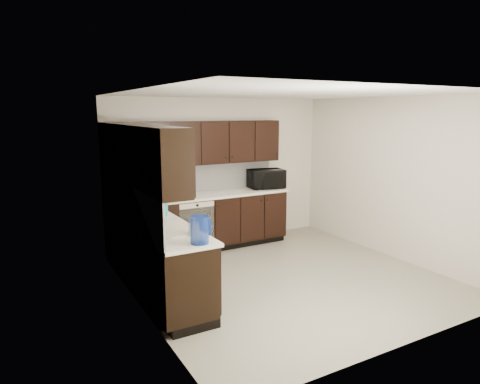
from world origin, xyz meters
name	(u,v)px	position (x,y,z in m)	size (l,w,h in m)	color
floor	(285,278)	(0.00, 0.00, 0.00)	(4.00, 4.00, 0.00)	gray
ceiling	(289,93)	(0.00, 0.00, 2.50)	(4.00, 4.00, 0.00)	white
wall_back	(220,171)	(0.00, 2.00, 1.25)	(4.00, 0.02, 2.50)	beige
wall_left	(139,205)	(-2.00, 0.00, 1.25)	(0.02, 4.00, 2.50)	beige
wall_right	(392,178)	(2.00, 0.00, 1.25)	(0.02, 4.00, 2.50)	beige
wall_front	(412,223)	(0.00, -2.00, 1.25)	(4.00, 0.02, 2.50)	beige
lower_cabinets	(186,239)	(-1.01, 1.11, 0.41)	(3.00, 2.80, 0.90)	black
countertop	(185,206)	(-1.01, 1.11, 0.92)	(3.03, 2.83, 0.04)	silver
backsplash	(166,187)	(-1.22, 1.32, 1.18)	(3.00, 2.80, 0.48)	white
upper_cabinets	(175,147)	(-1.10, 1.20, 1.77)	(3.00, 2.80, 0.70)	black
dishwasher	(197,223)	(-0.70, 1.41, 0.55)	(0.58, 0.04, 0.78)	beige
sink	(168,234)	(-1.68, -0.01, 0.88)	(0.54, 0.82, 0.42)	beige
microwave	(266,179)	(0.75, 1.68, 1.11)	(0.60, 0.40, 0.33)	black
soap_bottle_a	(194,227)	(-1.52, -0.41, 1.04)	(0.09, 0.09, 0.20)	gray
soap_bottle_b	(128,201)	(-1.83, 1.15, 1.07)	(0.10, 0.10, 0.25)	gray
toaster_oven	(170,190)	(-1.03, 1.70, 1.06)	(0.37, 0.27, 0.23)	silver
storage_bin	(143,206)	(-1.67, 0.97, 1.02)	(0.42, 0.31, 0.16)	silver
blue_pitcher	(199,230)	(-1.58, -0.70, 1.08)	(0.19, 0.19, 0.29)	navy
teal_tumbler	(165,208)	(-1.50, 0.61, 1.03)	(0.09, 0.09, 0.19)	#0D8A97
paper_towel_roll	(138,196)	(-1.64, 1.35, 1.08)	(0.13, 0.13, 0.29)	silver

